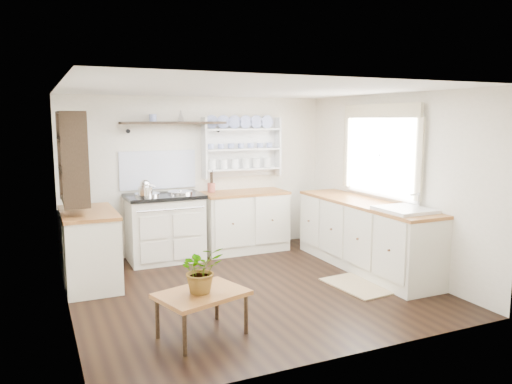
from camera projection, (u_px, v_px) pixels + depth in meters
floor at (250, 288)px, 5.89m from camera, size 4.00×3.80×0.01m
wall_back at (199, 175)px, 7.44m from camera, size 4.00×0.02×2.30m
wall_right at (390, 182)px, 6.54m from camera, size 0.02×3.80×2.30m
wall_left at (64, 204)px, 4.91m from camera, size 0.02×3.80×2.30m
ceiling at (250, 90)px, 5.56m from camera, size 4.00×3.80×0.01m
window at (380, 150)px, 6.59m from camera, size 0.08×1.55×1.22m
aga_cooker at (165, 227)px, 6.98m from camera, size 1.05×0.73×0.97m
back_cabinets at (244, 220)px, 7.51m from camera, size 1.27×0.63×0.90m
right_cabinets at (365, 234)px, 6.61m from camera, size 0.62×2.43×0.90m
belfast_sink at (404, 220)px, 5.88m from camera, size 0.55×0.60×0.45m
left_cabinets at (90, 247)px, 5.94m from camera, size 0.62×1.13×0.90m
plate_rack at (240, 147)px, 7.61m from camera, size 1.20×0.22×0.90m
high_shelf at (174, 124)px, 7.05m from camera, size 1.50×0.29×0.16m
left_shelving at (72, 156)px, 5.73m from camera, size 0.28×0.80×1.05m
kettle at (145, 189)px, 6.68m from camera, size 0.19×0.19×0.23m
utensil_crock at (211, 188)px, 7.31m from camera, size 0.11×0.11×0.13m
center_table at (202, 297)px, 4.54m from camera, size 0.90×0.75×0.42m
potted_plant at (201, 269)px, 4.50m from camera, size 0.41×0.36×0.43m
floor_rug at (359, 285)px, 5.95m from camera, size 0.62×0.90×0.02m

